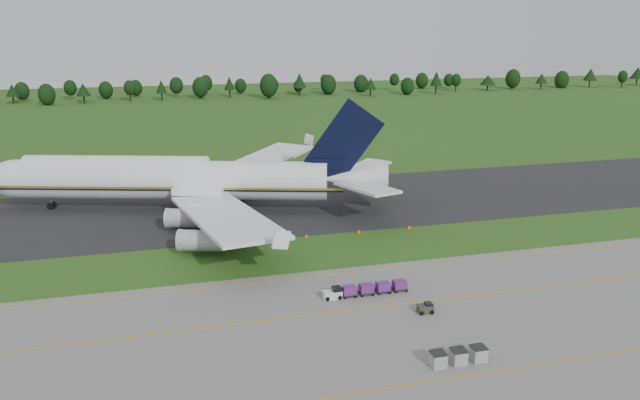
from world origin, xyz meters
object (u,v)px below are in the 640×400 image
object	(u,v)px
aircraft	(178,179)
uld_row	(458,356)
edge_markers	(359,232)
baggage_train	(364,289)
utility_cart	(425,309)

from	to	relation	value
aircraft	uld_row	distance (m)	72.48
uld_row	edge_markers	size ratio (longest dim) A/B	0.33
aircraft	baggage_train	bearing A→B (deg)	-65.11
baggage_train	aircraft	bearing A→B (deg)	114.89
aircraft	edge_markers	xyz separation A→B (m)	(29.68, -23.15, -6.08)
uld_row	baggage_train	bearing A→B (deg)	101.60
uld_row	edge_markers	xyz separation A→B (m)	(3.48, 44.21, -0.61)
aircraft	edge_markers	world-z (taller)	aircraft
utility_cart	uld_row	distance (m)	12.42
aircraft	baggage_train	xyz separation A→B (m)	(22.17, -47.79, -5.52)
baggage_train	uld_row	xyz separation A→B (m)	(4.02, -19.57, 0.05)
baggage_train	utility_cart	bearing A→B (deg)	-51.82
baggage_train	utility_cart	distance (m)	9.26
utility_cart	uld_row	world-z (taller)	uld_row
aircraft	utility_cart	bearing A→B (deg)	-63.13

